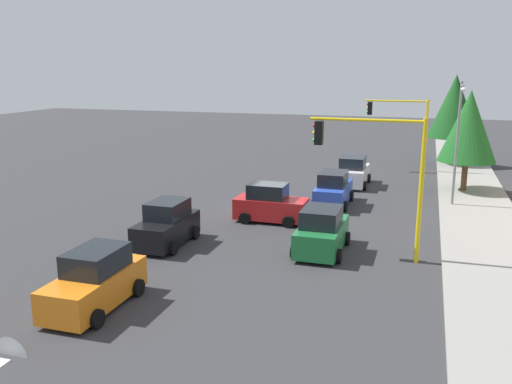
% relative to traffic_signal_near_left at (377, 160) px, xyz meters
% --- Properties ---
extents(ground_plane, '(120.00, 120.00, 0.00)m').
position_rel_traffic_signal_near_left_xyz_m(ground_plane, '(-6.00, -5.73, -4.14)').
color(ground_plane, '#353538').
extents(sidewalk_kerb, '(80.00, 4.00, 0.15)m').
position_rel_traffic_signal_near_left_xyz_m(sidewalk_kerb, '(-11.00, 4.77, -4.07)').
color(sidewalk_kerb, gray).
rests_on(sidewalk_kerb, ground).
extents(lane_arrow_near, '(2.40, 1.10, 1.10)m').
position_rel_traffic_signal_near_left_xyz_m(lane_arrow_near, '(5.51, -8.73, -4.14)').
color(lane_arrow_near, silver).
rests_on(lane_arrow_near, ground).
extents(traffic_signal_near_left, '(0.36, 4.59, 5.87)m').
position_rel_traffic_signal_near_left_xyz_m(traffic_signal_near_left, '(0.00, 0.00, 0.00)').
color(traffic_signal_near_left, yellow).
rests_on(traffic_signal_near_left, ground).
extents(traffic_signal_far_left, '(0.36, 4.59, 5.43)m').
position_rel_traffic_signal_near_left_xyz_m(traffic_signal_far_left, '(-20.00, -0.07, -0.29)').
color(traffic_signal_far_left, yellow).
rests_on(traffic_signal_far_left, ground).
extents(street_lamp_curbside, '(2.15, 0.28, 7.00)m').
position_rel_traffic_signal_near_left_xyz_m(street_lamp_curbside, '(-9.61, 3.47, 0.20)').
color(street_lamp_curbside, slate).
rests_on(street_lamp_curbside, ground).
extents(tree_roadside_far, '(3.94, 3.94, 7.19)m').
position_rel_traffic_signal_near_left_xyz_m(tree_roadside_far, '(-24.00, 3.77, 0.57)').
color(tree_roadside_far, brown).
rests_on(tree_roadside_far, ground).
extents(tree_roadside_mid, '(3.52, 3.52, 6.40)m').
position_rel_traffic_signal_near_left_xyz_m(tree_roadside_mid, '(-14.00, 4.27, 0.04)').
color(tree_roadside_mid, brown).
rests_on(tree_roadside_mid, ground).
extents(car_red, '(1.92, 3.67, 1.98)m').
position_rel_traffic_signal_near_left_xyz_m(car_red, '(-4.00, -5.56, -3.25)').
color(car_red, red).
rests_on(car_red, ground).
extents(car_blue, '(4.17, 1.95, 1.98)m').
position_rel_traffic_signal_near_left_xyz_m(car_blue, '(-8.29, -3.04, -3.25)').
color(car_blue, blue).
rests_on(car_blue, ground).
extents(car_black, '(3.80, 1.96, 1.98)m').
position_rel_traffic_signal_near_left_xyz_m(car_black, '(0.94, -8.95, -3.25)').
color(car_black, black).
rests_on(car_black, ground).
extents(car_green, '(3.90, 2.07, 1.98)m').
position_rel_traffic_signal_near_left_xyz_m(car_green, '(-0.13, -2.16, -3.25)').
color(car_green, '#1E7238').
rests_on(car_green, ground).
extents(car_orange, '(4.05, 1.98, 1.98)m').
position_rel_traffic_signal_near_left_xyz_m(car_orange, '(7.56, -8.25, -3.25)').
color(car_orange, orange).
rests_on(car_orange, ground).
extents(car_white, '(4.10, 2.08, 1.98)m').
position_rel_traffic_signal_near_left_xyz_m(car_white, '(-13.98, -2.69, -3.25)').
color(car_white, white).
rests_on(car_white, ground).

